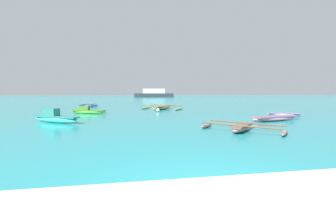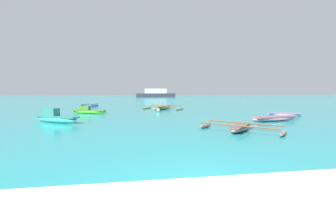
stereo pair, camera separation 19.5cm
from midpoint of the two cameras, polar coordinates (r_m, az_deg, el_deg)
name	(u,v)px [view 2 (the right image)]	position (r m, az deg, el deg)	size (l,w,h in m)	color
ground_plane	(218,206)	(4.26, 14.01, -22.13)	(240.00, 240.00, 0.00)	teal
moored_boat_0	(284,114)	(20.10, 27.64, -0.47)	(2.50, 1.94, 0.30)	#A9A1DC
moored_boat_1	(88,111)	(21.10, -19.34, 0.26)	(3.26, 1.54, 0.67)	#5EC72E
moored_boat_2	(163,108)	(24.68, -1.15, 1.15)	(4.76, 4.27, 0.43)	tan
moored_boat_3	(240,128)	(11.67, 18.39, -3.78)	(3.79, 3.73, 0.38)	gray
moored_boat_4	(89,106)	(30.24, -19.18, 1.53)	(2.33, 3.78, 0.35)	#5C88E7
moored_boat_5	(274,118)	(16.61, 25.72, -1.42)	(3.74, 1.60, 0.32)	pink
moored_boat_6	(55,118)	(15.77, -26.38, -1.28)	(3.36, 2.39, 0.90)	#38CAB5
mooring_buoy_0	(158,110)	(21.63, -2.23, 0.48)	(0.34, 0.34, 0.34)	white
distant_ferry	(156,94)	(78.39, -3.10, 4.65)	(13.45, 2.96, 2.96)	#2D333D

